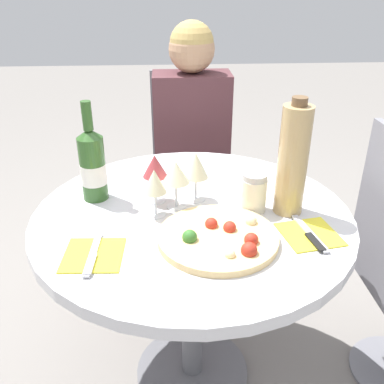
% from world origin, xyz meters
% --- Properties ---
extents(ground_plane, '(12.00, 12.00, 0.00)m').
position_xyz_m(ground_plane, '(0.00, 0.00, 0.00)').
color(ground_plane, gray).
rests_on(ground_plane, ground).
extents(dining_table, '(0.96, 0.96, 0.70)m').
position_xyz_m(dining_table, '(0.00, 0.00, 0.59)').
color(dining_table, slate).
rests_on(dining_table, ground_plane).
extents(chair_behind_diner, '(0.37, 0.37, 0.94)m').
position_xyz_m(chair_behind_diner, '(0.04, 0.81, 0.45)').
color(chair_behind_diner, slate).
rests_on(chair_behind_diner, ground_plane).
extents(seated_diner, '(0.34, 0.40, 1.18)m').
position_xyz_m(seated_diner, '(0.04, 0.67, 0.54)').
color(seated_diner, '#512D33').
rests_on(seated_diner, ground_plane).
extents(pizza_large, '(0.33, 0.33, 0.05)m').
position_xyz_m(pizza_large, '(0.06, -0.16, 0.72)').
color(pizza_large, '#E5C17F').
rests_on(pizza_large, dining_table).
extents(wine_bottle, '(0.08, 0.08, 0.32)m').
position_xyz_m(wine_bottle, '(-0.30, 0.11, 0.82)').
color(wine_bottle, '#2D5623').
rests_on(wine_bottle, dining_table).
extents(tall_carafe, '(0.09, 0.09, 0.35)m').
position_xyz_m(tall_carafe, '(0.29, -0.01, 0.87)').
color(tall_carafe, tan).
rests_on(tall_carafe, dining_table).
extents(sugar_shaker, '(0.08, 0.08, 0.12)m').
position_xyz_m(sugar_shaker, '(0.18, 0.00, 0.76)').
color(sugar_shaker, silver).
rests_on(sugar_shaker, dining_table).
extents(wine_glass_center, '(0.08, 0.08, 0.15)m').
position_xyz_m(wine_glass_center, '(-0.05, 0.03, 0.82)').
color(wine_glass_center, silver).
rests_on(wine_glass_center, dining_table).
extents(wine_glass_front_left, '(0.07, 0.07, 0.15)m').
position_xyz_m(wine_glass_front_left, '(-0.11, -0.01, 0.81)').
color(wine_glass_front_left, silver).
rests_on(wine_glass_front_left, dining_table).
extents(wine_glass_back_right, '(0.08, 0.08, 0.16)m').
position_xyz_m(wine_glass_back_right, '(0.02, 0.08, 0.82)').
color(wine_glass_back_right, silver).
rests_on(wine_glass_back_right, dining_table).
extents(wine_glass_back_left, '(0.08, 0.08, 0.16)m').
position_xyz_m(wine_glass_back_left, '(-0.11, 0.08, 0.82)').
color(wine_glass_back_left, silver).
rests_on(wine_glass_back_left, dining_table).
extents(place_setting_left, '(0.16, 0.19, 0.01)m').
position_xyz_m(place_setting_left, '(-0.27, -0.21, 0.71)').
color(place_setting_left, yellow).
rests_on(place_setting_left, dining_table).
extents(place_setting_right, '(0.17, 0.19, 0.01)m').
position_xyz_m(place_setting_right, '(0.32, -0.15, 0.71)').
color(place_setting_right, yellow).
rests_on(place_setting_right, dining_table).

